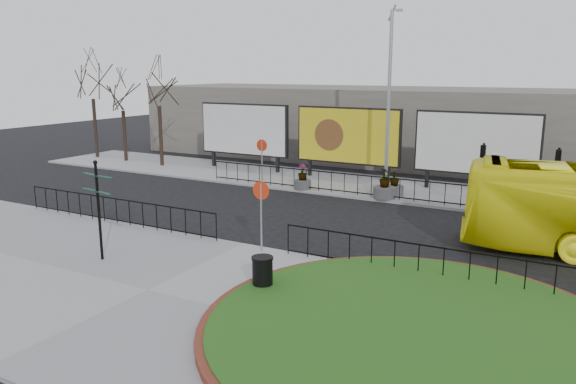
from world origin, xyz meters
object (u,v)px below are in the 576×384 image
Objects in this scene: litter_bin at (262,274)px; planter_c at (394,186)px; planter_a at (302,180)px; billboard_mid at (348,136)px; planter_b at (384,188)px; lamp_post at (389,99)px; fingerpost_sign at (98,200)px.

litter_bin is 0.77× the size of planter_c.
billboard_mid is at bearing 74.18° from planter_a.
planter_b is 1.13× the size of planter_c.
planter_c is (3.70, -2.67, -2.02)m from billboard_mid.
planter_a is (-1.01, -3.57, -2.03)m from billboard_mid.
planter_a is at bearing 112.92° from litter_bin.
lamp_post is 15.16m from litter_bin.
planter_b is at bearing 0.00° from planter_a.
billboard_mid is 4.08× the size of planter_b.
fingerpost_sign is 13.25m from planter_a.
planter_c reaches higher than planter_a.
planter_b reaches higher than planter_c.
planter_a reaches higher than litter_bin.
billboard_mid reaches higher than planter_c.
lamp_post is 6.07m from planter_a.
litter_bin is at bearing -84.35° from lamp_post.
fingerpost_sign is 15.12m from planter_c.
lamp_post is 15.70m from fingerpost_sign.
planter_b reaches higher than litter_bin.
lamp_post is 6.07× the size of planter_b.
planter_c is at bearing -35.77° from billboard_mid.
fingerpost_sign is (-4.68, -14.74, -2.69)m from lamp_post.
fingerpost_sign is 14.20m from planter_b.
planter_b is (3.50, -3.57, -1.97)m from billboard_mid.
billboard_mid is at bearing 146.75° from lamp_post.
planter_a is (-5.45, 12.90, -0.07)m from litter_bin.
billboard_mid is at bearing 144.23° from planter_c.
planter_b is (4.51, 0.00, 0.06)m from planter_a.
lamp_post is at bearing 95.65° from litter_bin.
planter_b is (-0.94, 12.90, -0.01)m from litter_bin.
fingerpost_sign is at bearing -95.71° from billboard_mid.
fingerpost_sign is 6.30m from litter_bin.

